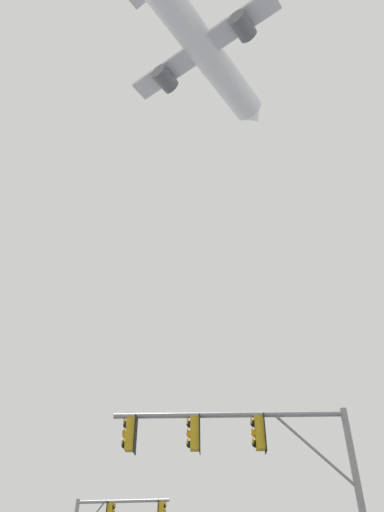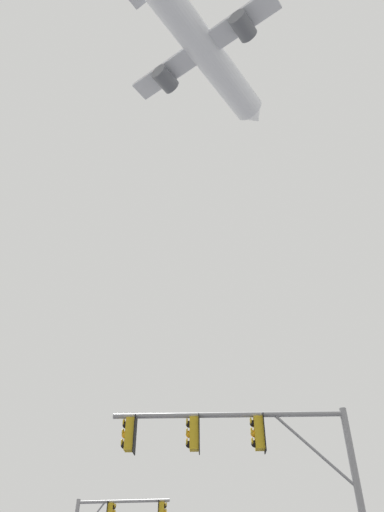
# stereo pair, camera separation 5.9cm
# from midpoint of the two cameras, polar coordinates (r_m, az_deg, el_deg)

# --- Properties ---
(signal_pole_near) EXTENTS (6.83, 0.50, 6.01)m
(signal_pole_near) POSITION_cam_midpoint_polar(r_m,az_deg,el_deg) (14.14, 7.67, -23.28)
(signal_pole_near) COLOR gray
(signal_pole_near) RESTS_ON ground
(airplane) EXTENTS (16.10, 20.85, 6.33)m
(airplane) POSITION_cam_midpoint_polar(r_m,az_deg,el_deg) (54.60, 1.61, 23.90)
(airplane) COLOR white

